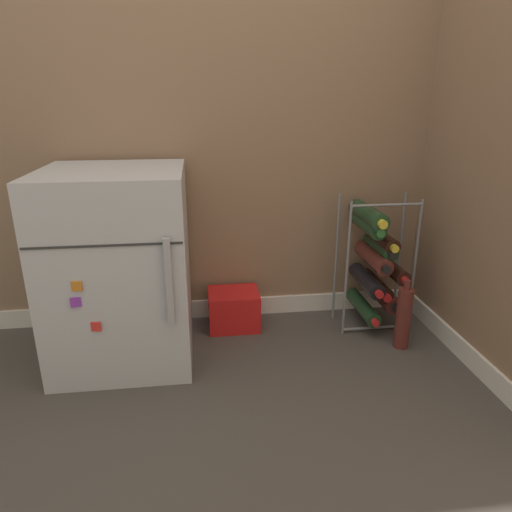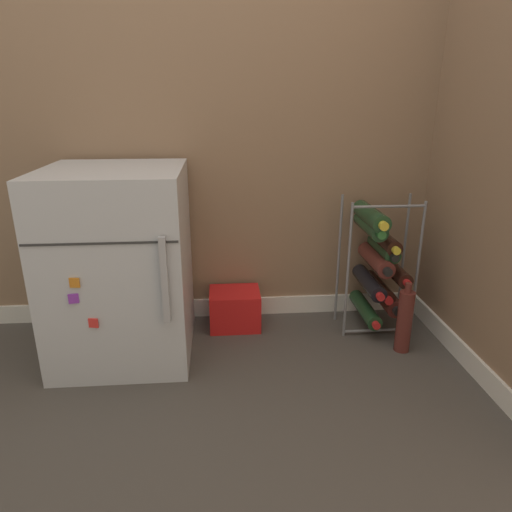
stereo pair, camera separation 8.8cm
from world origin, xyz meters
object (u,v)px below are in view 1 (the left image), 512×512
(soda_box, at_px, (234,309))
(loose_bottle_floor, at_px, (403,318))
(mini_fridge, at_px, (120,267))
(wine_rack, at_px, (375,262))

(soda_box, distance_m, loose_bottle_floor, 0.78)
(mini_fridge, height_order, wine_rack, mini_fridge)
(wine_rack, bearing_deg, soda_box, 174.73)
(wine_rack, relative_size, loose_bottle_floor, 2.00)
(wine_rack, bearing_deg, mini_fridge, -174.23)
(wine_rack, relative_size, soda_box, 2.65)
(soda_box, xyz_separation_m, loose_bottle_floor, (0.72, -0.29, 0.05))
(mini_fridge, relative_size, wine_rack, 1.25)
(wine_rack, xyz_separation_m, soda_box, (-0.66, 0.06, -0.23))
(soda_box, bearing_deg, wine_rack, -5.27)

